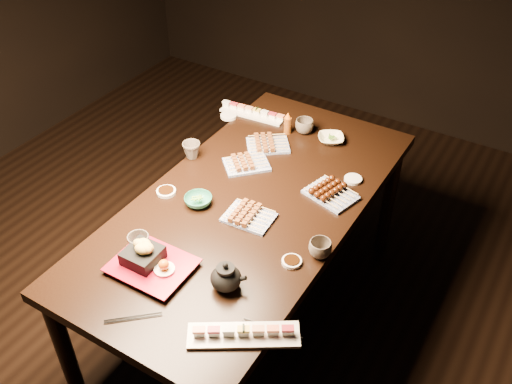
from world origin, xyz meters
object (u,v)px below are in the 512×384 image
at_px(sushi_platter_far, 253,111).
at_px(teacup_far_right, 304,126).
at_px(yakitori_plate_right, 249,214).
at_px(teapot, 226,276).
at_px(teacup_mid_right, 320,249).
at_px(yakitori_plate_center, 247,161).
at_px(teacup_near_left, 139,244).
at_px(edamame_bowl_cream, 331,139).
at_px(sushi_platter_near, 244,332).
at_px(dining_table, 251,261).
at_px(edamame_bowl_green, 198,201).
at_px(condiment_bottle, 288,123).
at_px(tempura_tray, 151,258).
at_px(yakitori_plate_left, 268,142).
at_px(teacup_far_left, 192,150).

relative_size(sushi_platter_far, teacup_far_right, 3.80).
bearing_deg(yakitori_plate_right, teapot, -74.35).
relative_size(sushi_platter_far, teacup_mid_right, 3.94).
relative_size(yakitori_plate_center, teacup_near_left, 2.41).
height_order(yakitori_plate_right, teacup_far_right, teacup_far_right).
bearing_deg(edamame_bowl_cream, sushi_platter_far, 177.89).
bearing_deg(teapot, sushi_platter_near, -62.61).
bearing_deg(teacup_far_right, dining_table, -84.56).
xyz_separation_m(edamame_bowl_green, teacup_mid_right, (0.60, -0.01, 0.02)).
height_order(yakitori_plate_right, condiment_bottle, condiment_bottle).
bearing_deg(teacup_far_right, yakitori_plate_center, -103.39).
xyz_separation_m(edamame_bowl_cream, teapot, (0.09, -1.10, 0.04)).
height_order(sushi_platter_far, edamame_bowl_green, sushi_platter_far).
bearing_deg(teacup_near_left, tempura_tray, -25.72).
distance_m(edamame_bowl_green, teapot, 0.51).
height_order(sushi_platter_far, yakitori_plate_center, yakitori_plate_center).
xyz_separation_m(yakitori_plate_right, edamame_bowl_cream, (0.04, 0.73, -0.01)).
bearing_deg(condiment_bottle, teapot, -73.09).
bearing_deg(yakitori_plate_right, sushi_platter_far, 116.65).
relative_size(yakitori_plate_center, edamame_bowl_green, 1.71).
bearing_deg(teacup_mid_right, teacup_near_left, -150.55).
relative_size(edamame_bowl_cream, teacup_mid_right, 1.40).
bearing_deg(teapot, tempura_tray, 173.27).
height_order(teacup_near_left, teacup_mid_right, teacup_near_left).
xyz_separation_m(yakitori_plate_right, teapot, (0.13, -0.37, 0.03)).
xyz_separation_m(sushi_platter_far, yakitori_plate_left, (0.23, -0.23, 0.00)).
bearing_deg(yakitori_plate_center, yakitori_plate_right, -102.44).
distance_m(dining_table, teacup_near_left, 0.68).
relative_size(sushi_platter_far, yakitori_plate_right, 1.74).
bearing_deg(edamame_bowl_cream, condiment_bottle, -168.97).
bearing_deg(yakitori_plate_left, yakitori_plate_right, -105.01).
height_order(sushi_platter_near, edamame_bowl_cream, sushi_platter_near).
distance_m(sushi_platter_far, teacup_far_right, 0.32).
distance_m(edamame_bowl_green, tempura_tray, 0.42).
relative_size(sushi_platter_far, condiment_bottle, 2.98).
height_order(sushi_platter_far, teacup_far_right, teacup_far_right).
xyz_separation_m(sushi_platter_near, teacup_near_left, (-0.58, 0.14, 0.02)).
bearing_deg(yakitori_plate_left, teapot, -106.10).
relative_size(dining_table, edamame_bowl_cream, 13.93).
bearing_deg(sushi_platter_near, edamame_bowl_cream, 69.54).
bearing_deg(teacup_far_left, teacup_mid_right, -18.82).
bearing_deg(yakitori_plate_left, sushi_platter_near, -100.76).
bearing_deg(edamame_bowl_cream, teapot, -85.22).
height_order(edamame_bowl_cream, tempura_tray, tempura_tray).
height_order(sushi_platter_far, teapot, teapot).
distance_m(dining_table, teacup_mid_right, 0.60).
xyz_separation_m(yakitori_plate_right, teacup_far_right, (-0.12, 0.73, 0.01)).
xyz_separation_m(yakitori_plate_left, teacup_near_left, (-0.06, -0.91, 0.01)).
relative_size(teacup_near_left, condiment_bottle, 0.72).
distance_m(sushi_platter_near, teacup_mid_right, 0.49).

